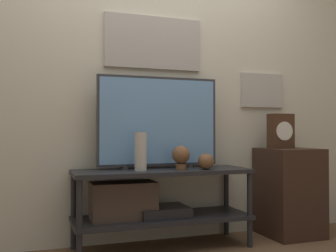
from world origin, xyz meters
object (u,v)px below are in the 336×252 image
at_px(vase_round_glass, 206,161).
at_px(mantel_clock, 281,131).
at_px(vase_tall_ceramic, 141,151).
at_px(television, 158,121).
at_px(decorative_bust, 181,156).

distance_m(vase_round_glass, mantel_clock, 0.79).
xyz_separation_m(vase_tall_ceramic, vase_round_glass, (0.47, -0.06, -0.08)).
relative_size(television, decorative_bust, 5.37).
distance_m(vase_round_glass, decorative_bust, 0.19).
bearing_deg(vase_tall_ceramic, television, 38.64).
xyz_separation_m(television, vase_tall_ceramic, (-0.18, -0.14, -0.22)).
relative_size(television, vase_tall_ceramic, 3.42).
bearing_deg(television, mantel_clock, -3.15).
bearing_deg(television, decorative_bust, -51.56).
height_order(television, decorative_bust, television).
bearing_deg(vase_tall_ceramic, vase_round_glass, -7.32).
distance_m(television, decorative_bust, 0.32).
bearing_deg(mantel_clock, vase_round_glass, -168.99).
bearing_deg(vase_round_glass, television, 145.86).
xyz_separation_m(television, decorative_bust, (0.12, -0.15, -0.25)).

